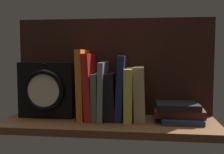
# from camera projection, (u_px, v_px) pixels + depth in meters

# --- Properties ---
(ground_plane) EXTENTS (0.78, 0.26, 0.03)m
(ground_plane) POSITION_uv_depth(u_px,v_px,m) (109.00, 124.00, 1.00)
(ground_plane) COLOR brown
(back_panel) EXTENTS (0.78, 0.01, 0.38)m
(back_panel) POSITION_uv_depth(u_px,v_px,m) (113.00, 67.00, 1.11)
(back_panel) COLOR black
(back_panel) RESTS_ON ground_plane
(book_orange_pandolfini) EXTENTS (0.03, 0.15, 0.26)m
(book_orange_pandolfini) POSITION_uv_depth(u_px,v_px,m) (83.00, 84.00, 1.04)
(book_orange_pandolfini) COLOR orange
(book_orange_pandolfini) RESTS_ON ground_plane
(book_red_requiem) EXTENTS (0.04, 0.16, 0.25)m
(book_red_requiem) POSITION_uv_depth(u_px,v_px,m) (90.00, 86.00, 1.04)
(book_red_requiem) COLOR red
(book_red_requiem) RESTS_ON ground_plane
(book_green_romantic) EXTENTS (0.02, 0.15, 0.17)m
(book_green_romantic) POSITION_uv_depth(u_px,v_px,m) (97.00, 96.00, 1.04)
(book_green_romantic) COLOR #476B44
(book_green_romantic) RESTS_ON ground_plane
(book_gray_chess) EXTENTS (0.02, 0.16, 0.21)m
(book_gray_chess) POSITION_uv_depth(u_px,v_px,m) (103.00, 90.00, 1.04)
(book_gray_chess) COLOR gray
(book_gray_chess) RESTS_ON ground_plane
(book_black_skeptic) EXTENTS (0.05, 0.13, 0.17)m
(book_black_skeptic) POSITION_uv_depth(u_px,v_px,m) (112.00, 96.00, 1.03)
(book_black_skeptic) COLOR black
(book_black_skeptic) RESTS_ON ground_plane
(book_navy_bierce) EXTENTS (0.04, 0.14, 0.24)m
(book_navy_bierce) POSITION_uv_depth(u_px,v_px,m) (121.00, 88.00, 1.03)
(book_navy_bierce) COLOR #192147
(book_navy_bierce) RESTS_ON ground_plane
(book_yellow_seinlanguage) EXTENTS (0.03, 0.16, 0.19)m
(book_yellow_seinlanguage) POSITION_uv_depth(u_px,v_px,m) (129.00, 94.00, 1.02)
(book_yellow_seinlanguage) COLOR gold
(book_yellow_seinlanguage) RESTS_ON ground_plane
(book_tan_shortstories) EXTENTS (0.05, 0.13, 0.20)m
(book_tan_shortstories) POSITION_uv_depth(u_px,v_px,m) (139.00, 93.00, 1.02)
(book_tan_shortstories) COLOR tan
(book_tan_shortstories) RESTS_ON ground_plane
(framed_clock) EXTENTS (0.21, 0.07, 0.21)m
(framed_clock) POSITION_uv_depth(u_px,v_px,m) (46.00, 90.00, 1.05)
(framed_clock) COLOR black
(framed_clock) RESTS_ON ground_plane
(book_stack_side) EXTENTS (0.18, 0.14, 0.07)m
(book_stack_side) POSITION_uv_depth(u_px,v_px,m) (179.00, 112.00, 0.99)
(book_stack_side) COLOR #232D4C
(book_stack_side) RESTS_ON ground_plane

